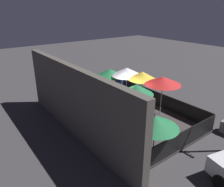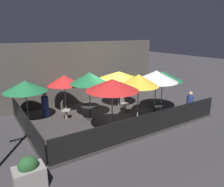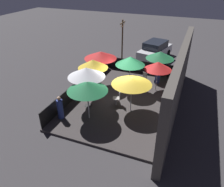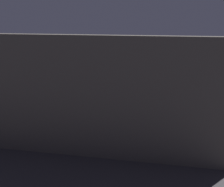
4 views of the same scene
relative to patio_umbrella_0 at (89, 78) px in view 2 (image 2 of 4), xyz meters
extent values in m
plane|color=#383538|center=(1.29, -0.01, -2.23)|extent=(60.00, 60.00, 0.00)
cube|color=#383333|center=(1.29, -0.01, -2.17)|extent=(8.89, 5.90, 0.12)
cube|color=#4C4742|center=(1.29, 3.17, -0.33)|extent=(10.49, 0.36, 3.79)
cube|color=black|center=(1.29, -2.92, -1.63)|extent=(8.69, 0.05, 0.95)
cube|color=black|center=(-3.12, -0.01, -1.63)|extent=(0.05, 5.70, 0.95)
cylinder|color=#B2B2B7|center=(0.00, 0.00, -0.92)|extent=(0.05, 0.05, 2.38)
cone|color=#1E6B3D|center=(0.00, 0.00, 0.00)|extent=(1.89, 1.89, 0.54)
cylinder|color=#B2B2B7|center=(2.76, -1.69, -0.88)|extent=(0.05, 0.05, 2.46)
cone|color=silver|center=(2.76, -1.69, 0.08)|extent=(2.11, 2.11, 0.54)
cylinder|color=#B2B2B7|center=(2.30, 0.82, -1.07)|extent=(0.05, 0.05, 2.08)
cone|color=gold|center=(2.30, 0.82, -0.21)|extent=(2.23, 2.23, 0.37)
cylinder|color=#B2B2B7|center=(-2.70, 1.42, -1.09)|extent=(0.05, 0.05, 2.03)
cone|color=#1E6B3D|center=(-2.70, 1.42, -0.34)|extent=(2.05, 2.05, 0.52)
cylinder|color=#B2B2B7|center=(3.87, -1.07, -1.00)|extent=(0.05, 0.05, 2.21)
cone|color=#1E6B3D|center=(3.87, -1.07, -0.14)|extent=(2.13, 2.13, 0.49)
cylinder|color=#B2B2B7|center=(-0.64, 1.67, -1.09)|extent=(0.05, 0.05, 2.04)
cone|color=red|center=(-0.64, 1.67, -0.33)|extent=(1.81, 1.81, 0.53)
cylinder|color=#B2B2B7|center=(-0.05, -2.09, -0.89)|extent=(0.05, 0.05, 2.44)
cone|color=red|center=(-0.05, -2.09, 0.09)|extent=(2.17, 2.17, 0.47)
cylinder|color=#B2B2B7|center=(1.48, -1.91, -0.89)|extent=(0.05, 0.05, 2.43)
cone|color=gold|center=(1.48, -1.91, 0.07)|extent=(1.84, 1.84, 0.52)
cylinder|color=black|center=(0.00, 0.00, -2.10)|extent=(0.51, 0.51, 0.02)
cylinder|color=black|center=(0.00, 0.00, -1.77)|extent=(0.08, 0.08, 0.68)
cylinder|color=black|center=(0.00, 0.00, -1.41)|extent=(0.92, 0.92, 0.04)
cylinder|color=black|center=(2.76, -1.69, -2.10)|extent=(0.46, 0.46, 0.02)
cylinder|color=black|center=(2.76, -1.69, -1.75)|extent=(0.08, 0.08, 0.72)
cylinder|color=black|center=(2.76, -1.69, -1.37)|extent=(0.84, 0.84, 0.04)
cube|color=gray|center=(2.07, -0.14, -1.89)|extent=(0.11, 0.11, 0.44)
cube|color=gray|center=(2.07, -0.14, -1.65)|extent=(0.53, 0.53, 0.04)
cube|color=gray|center=(1.99, 0.02, -1.41)|extent=(0.38, 0.19, 0.44)
cube|color=gray|center=(-1.02, 0.66, -1.89)|extent=(0.11, 0.11, 0.44)
cube|color=gray|center=(-1.02, 0.66, -1.65)|extent=(0.55, 0.55, 0.04)
cube|color=gray|center=(-1.17, 0.76, -1.41)|extent=(0.24, 0.35, 0.44)
cylinder|color=navy|center=(-1.79, 1.54, -1.57)|extent=(0.43, 0.43, 1.08)
sphere|color=tan|center=(-1.79, 1.54, -0.92)|extent=(0.22, 0.22, 0.22)
cylinder|color=navy|center=(4.42, -2.51, -1.54)|extent=(0.37, 0.37, 1.14)
sphere|color=tan|center=(4.42, -2.51, -0.87)|extent=(0.20, 0.20, 0.20)
cube|color=gray|center=(-3.76, -3.46, -1.90)|extent=(0.87, 0.61, 0.66)
ellipsoid|color=#235128|center=(-3.76, -3.46, -1.47)|extent=(0.56, 0.45, 0.51)
camera|label=1|loc=(-8.06, 7.77, 4.18)|focal=35.00mm
camera|label=2|loc=(-4.69, -9.24, 2.12)|focal=35.00mm
camera|label=3|loc=(12.53, 3.71, 5.05)|focal=35.00mm
camera|label=4|loc=(-2.27, 12.03, 2.13)|focal=50.00mm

